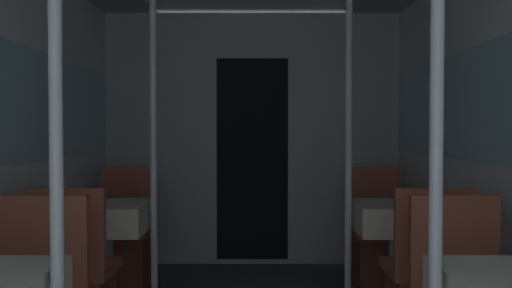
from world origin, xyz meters
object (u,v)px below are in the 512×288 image
Objects in this scene: chair_left_far_1 at (126,250)px; support_pole_right_0 at (437,158)px; support_pole_left_0 at (57,158)px; support_pole_left_1 at (154,143)px; chair_right_far_1 at (379,250)px; support_pole_right_1 at (349,143)px; dining_table_left_1 at (105,224)px; dining_table_right_1 at (399,224)px.

support_pole_right_0 is (1.62, -2.42, 0.84)m from chair_left_far_1.
support_pole_left_1 is at bearing 90.00° from support_pole_left_0.
support_pole_right_1 is (-0.33, -0.59, 0.84)m from chair_right_far_1.
support_pole_left_1 is (0.33, 0.00, 0.54)m from dining_table_left_1.
support_pole_left_0 is 1.00× the size of support_pole_right_0.
dining_table_right_1 is at bearing 48.46° from support_pole_left_0.
dining_table_right_1 is at bearing 0.00° from dining_table_left_1.
dining_table_right_1 is (0.33, 1.83, -0.54)m from support_pole_right_0.
chair_right_far_1 is 1.08m from support_pole_right_1.
support_pole_right_1 is (1.29, 0.00, 0.00)m from support_pole_left_1.
support_pole_left_1 is 1.00× the size of support_pole_right_1.
dining_table_left_1 is 2.50m from support_pole_right_0.
support_pole_right_1 is (1.62, -0.59, 0.84)m from chair_left_far_1.
dining_table_left_1 is at bearing 180.00° from support_pole_right_1.
chair_right_far_1 is (1.62, 0.59, -0.84)m from support_pole_left_1.
chair_left_far_1 reaches higher than dining_table_left_1.
chair_left_far_1 is at bearing 97.80° from support_pole_left_0.
chair_left_far_1 reaches higher than dining_table_right_1.
dining_table_left_1 is 0.80× the size of chair_left_far_1.
dining_table_right_1 is 0.32× the size of support_pole_right_1.
support_pole_left_0 is 1.29m from support_pole_right_0.
dining_table_left_1 is at bearing 16.93° from chair_right_far_1.
support_pole_left_1 is 1.00× the size of support_pole_right_0.
support_pole_right_0 is at bearing 82.20° from chair_right_far_1.
support_pole_left_0 is 1.83m from support_pole_left_1.
dining_table_right_1 is 0.67m from chair_right_far_1.
support_pole_right_0 is 1.83m from support_pole_right_1.
chair_left_far_1 is 1.00× the size of chair_right_far_1.
chair_right_far_1 is at bearing 82.20° from support_pole_right_0.
support_pole_left_0 is at bearing 56.23° from chair_right_far_1.
support_pole_right_0 is (1.29, 0.00, 0.00)m from support_pole_left_0.
chair_left_far_1 is (-0.33, 2.42, -0.84)m from support_pole_left_0.
support_pole_left_1 is 3.08× the size of dining_table_right_1.
chair_right_far_1 is 0.40× the size of support_pole_right_1.
dining_table_right_1 is at bearing 0.00° from support_pole_left_1.
dining_table_right_1 is (1.62, 1.83, -0.54)m from support_pole_left_0.
support_pole_right_1 is at bearing 159.86° from chair_left_far_1.
chair_right_far_1 is at bearing 56.23° from support_pole_left_0.
chair_right_far_1 is at bearing -180.00° from chair_left_far_1.
support_pole_right_1 is (1.62, 0.00, 0.54)m from dining_table_left_1.
chair_left_far_1 is 3.03m from support_pole_right_0.
dining_table_left_1 is at bearing 100.28° from support_pole_left_0.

